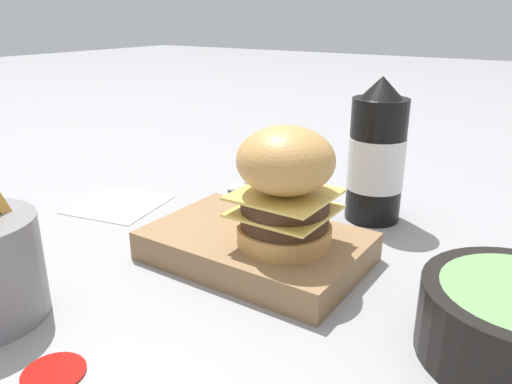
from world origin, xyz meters
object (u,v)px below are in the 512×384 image
(serving_board, at_px, (256,246))
(burger, at_px, (285,186))
(ketchup_bottle, at_px, (376,157))
(spoon, at_px, (245,183))

(serving_board, distance_m, burger, 0.09)
(burger, distance_m, ketchup_bottle, 0.20)
(ketchup_bottle, distance_m, spoon, 0.24)
(burger, relative_size, spoon, 0.90)
(ketchup_bottle, height_order, spoon, ketchup_bottle)
(serving_board, xyz_separation_m, burger, (0.04, -0.01, 0.08))
(burger, distance_m, spoon, 0.31)
(serving_board, distance_m, ketchup_bottle, 0.22)
(burger, xyz_separation_m, ketchup_bottle, (0.02, 0.20, -0.01))
(serving_board, relative_size, burger, 1.88)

